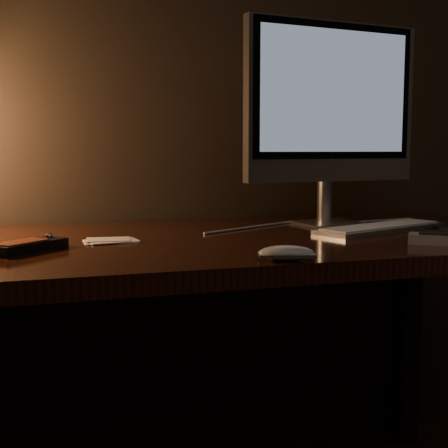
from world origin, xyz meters
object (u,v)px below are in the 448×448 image
object	(u,v)px
desk	(207,285)
keyboard	(381,227)
media_remote	(29,246)
mouse	(286,255)
monitor	(332,106)

from	to	relation	value
desk	keyboard	xyz separation A→B (m)	(0.43, -0.08, 0.14)
media_remote	keyboard	bearing A→B (deg)	-38.24
keyboard	mouse	size ratio (longest dim) A/B	3.78
desk	keyboard	size ratio (longest dim) A/B	4.13
mouse	keyboard	bearing A→B (deg)	55.42
monitor	media_remote	bearing A→B (deg)	-171.27
monitor	keyboard	world-z (taller)	monitor
mouse	media_remote	xyz separation A→B (m)	(-0.45, 0.25, 0.00)
desk	media_remote	world-z (taller)	media_remote
desk	monitor	bearing A→B (deg)	9.68
desk	media_remote	xyz separation A→B (m)	(-0.41, -0.15, 0.14)
keyboard	mouse	distance (m)	0.51
monitor	media_remote	size ratio (longest dim) A/B	3.32
desk	monitor	size ratio (longest dim) A/B	3.00
monitor	keyboard	size ratio (longest dim) A/B	1.37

